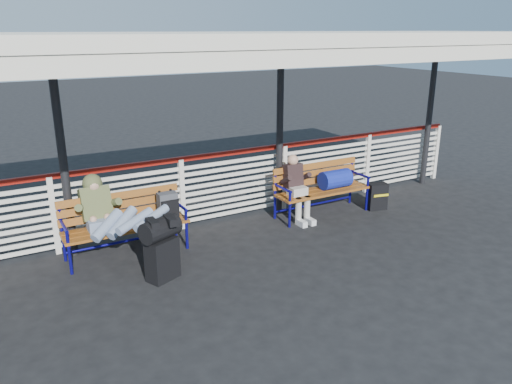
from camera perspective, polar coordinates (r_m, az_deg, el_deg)
ground at (r=6.95m, az=-2.38°, el=-9.32°), size 60.00×60.00×0.00m
fence at (r=8.31m, az=-8.48°, el=0.11°), size 12.08×0.08×1.24m
canopy at (r=6.95m, az=-6.16°, el=16.70°), size 12.60×3.60×3.16m
luggage_stack at (r=6.73m, az=-10.75°, el=-6.13°), size 0.60×0.48×0.87m
bench_left at (r=7.60m, az=-13.76°, el=-2.62°), size 1.80×0.56×0.92m
bench_right at (r=9.04m, az=8.16°, el=1.17°), size 1.80×0.56×0.92m
traveler_man at (r=7.17m, az=-15.29°, el=-2.81°), size 0.94×1.64×0.77m
companion_person at (r=8.65m, az=4.68°, el=0.55°), size 0.32×0.66×1.15m
suitcase_side at (r=9.51m, az=13.65°, el=-0.49°), size 0.39×0.29×0.50m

